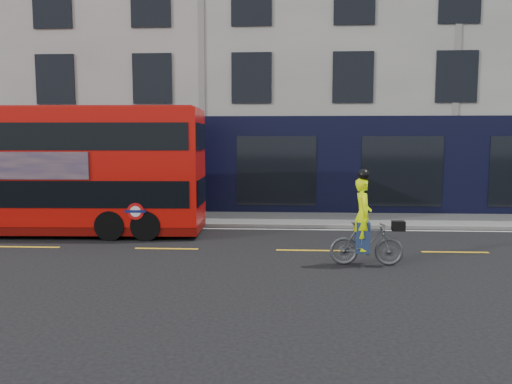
{
  "coord_description": "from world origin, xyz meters",
  "views": [
    {
      "loc": [
        3.29,
        -12.17,
        3.1
      ],
      "look_at": [
        2.49,
        2.34,
        1.54
      ],
      "focal_mm": 35.0,
      "sensor_mm": 36.0,
      "label": 1
    }
  ],
  "objects": [
    {
      "name": "road_edge_line",
      "position": [
        0.0,
        4.7,
        0.0
      ],
      "size": [
        58.0,
        0.1,
        0.01
      ],
      "primitive_type": "cube",
      "color": "silver",
      "rests_on": "ground"
    },
    {
      "name": "building_terrace",
      "position": [
        0.0,
        12.94,
        7.49
      ],
      "size": [
        50.0,
        10.07,
        15.0
      ],
      "color": "beige",
      "rests_on": "ground"
    },
    {
      "name": "ground",
      "position": [
        0.0,
        0.0,
        0.0
      ],
      "size": [
        120.0,
        120.0,
        0.0
      ],
      "primitive_type": "plane",
      "color": "black",
      "rests_on": "ground"
    },
    {
      "name": "pavement",
      "position": [
        0.0,
        6.5,
        0.06
      ],
      "size": [
        60.0,
        3.0,
        0.12
      ],
      "primitive_type": "cube",
      "color": "slate",
      "rests_on": "ground"
    },
    {
      "name": "kerb",
      "position": [
        0.0,
        5.0,
        0.07
      ],
      "size": [
        60.0,
        0.12,
        0.13
      ],
      "primitive_type": "cube",
      "color": "gray",
      "rests_on": "ground"
    },
    {
      "name": "bus",
      "position": [
        -4.37,
        3.53,
        2.1
      ],
      "size": [
        10.23,
        2.66,
        4.09
      ],
      "rotation": [
        0.0,
        0.0,
        0.03
      ],
      "color": "red",
      "rests_on": "ground"
    },
    {
      "name": "lane_dashes",
      "position": [
        0.0,
        1.5,
        0.0
      ],
      "size": [
        58.0,
        0.12,
        0.01
      ],
      "primitive_type": null,
      "color": "yellow",
      "rests_on": "ground"
    },
    {
      "name": "cyclist",
      "position": [
        5.3,
        -0.03,
        0.79
      ],
      "size": [
        1.8,
        0.65,
        2.37
      ],
      "rotation": [
        0.0,
        0.0,
        -0.02
      ],
      "color": "#4D4E52",
      "rests_on": "ground"
    }
  ]
}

